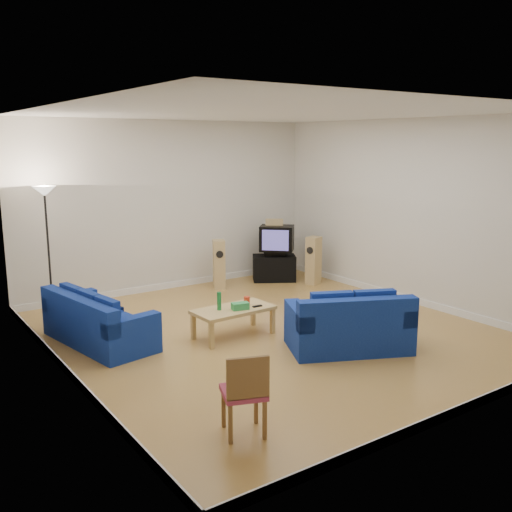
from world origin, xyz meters
TOP-DOWN VIEW (x-y plane):
  - room at (0.00, 0.00)m, footprint 6.01×6.51m
  - sofa_three_seat at (-2.30, 1.02)m, footprint 1.12×1.99m
  - sofa_loveseat at (0.45, -1.19)m, footprint 1.83×1.49m
  - coffee_table at (-0.55, 0.18)m, footprint 1.19×0.63m
  - bottle at (-0.76, 0.22)m, footprint 0.07×0.07m
  - tissue_box at (-0.50, 0.07)m, footprint 0.27×0.19m
  - red_canister at (-0.29, 0.21)m, footprint 0.10×0.10m
  - remote at (-0.22, 0.04)m, footprint 0.15×0.06m
  - tv_stand at (1.98, 2.60)m, footprint 0.98×0.85m
  - av_receiver at (2.02, 2.65)m, footprint 0.58×0.56m
  - television at (2.00, 2.56)m, footprint 0.81×0.81m
  - centre_speaker at (2.02, 2.66)m, footprint 0.37×0.33m
  - speaker_left at (0.72, 2.70)m, footprint 0.32×0.35m
  - speaker_right at (2.45, 1.93)m, footprint 0.34×0.30m
  - floor_lamp at (-2.45, 2.70)m, footprint 0.36×0.36m
  - dining_chair at (-2.02, -2.33)m, footprint 0.52×0.52m

SIDE VIEW (x-z plane):
  - tv_stand at x=1.98m, z-range 0.00..0.52m
  - sofa_three_seat at x=-2.30m, z-range -0.09..0.63m
  - sofa_loveseat at x=0.45m, z-range -0.10..0.70m
  - coffee_table at x=-0.55m, z-range 0.16..0.59m
  - remote at x=-0.22m, z-range 0.43..0.44m
  - dining_chair at x=-2.02m, z-range 0.05..0.90m
  - speaker_left at x=0.72m, z-range 0.00..0.95m
  - tissue_box at x=-0.50m, z-range 0.43..0.53m
  - speaker_right at x=2.45m, z-range 0.00..0.96m
  - red_canister at x=-0.29m, z-range 0.43..0.55m
  - bottle at x=-0.76m, z-range 0.43..0.69m
  - av_receiver at x=2.02m, z-range 0.52..0.63m
  - television at x=2.00m, z-range 0.63..1.14m
  - centre_speaker at x=2.02m, z-range 1.14..1.26m
  - room at x=0.00m, z-range -0.06..3.15m
  - floor_lamp at x=-2.45m, z-range 0.69..2.81m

